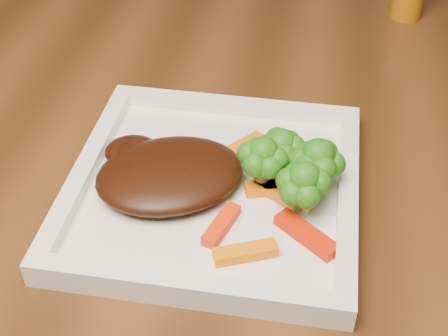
# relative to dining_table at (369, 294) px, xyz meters

# --- Properties ---
(dining_table) EXTENTS (1.60, 0.90, 0.75)m
(dining_table) POSITION_rel_dining_table_xyz_m (0.00, 0.00, 0.00)
(dining_table) COLOR #512C12
(dining_table) RESTS_ON floor
(plate) EXTENTS (0.27, 0.27, 0.01)m
(plate) POSITION_rel_dining_table_xyz_m (-0.21, -0.21, 0.38)
(plate) COLOR white
(plate) RESTS_ON dining_table
(steak) EXTENTS (0.17, 0.16, 0.03)m
(steak) POSITION_rel_dining_table_xyz_m (-0.25, -0.22, 0.40)
(steak) COLOR #321207
(steak) RESTS_ON plate
(broccoli_0) EXTENTS (0.07, 0.07, 0.07)m
(broccoli_0) POSITION_rel_dining_table_xyz_m (-0.15, -0.18, 0.42)
(broccoli_0) COLOR #2D6010
(broccoli_0) RESTS_ON plate
(broccoli_1) EXTENTS (0.06, 0.06, 0.06)m
(broccoli_1) POSITION_rel_dining_table_xyz_m (-0.11, -0.20, 0.42)
(broccoli_1) COLOR #1F6711
(broccoli_1) RESTS_ON plate
(broccoli_2) EXTENTS (0.06, 0.06, 0.06)m
(broccoli_2) POSITION_rel_dining_table_xyz_m (-0.12, -0.23, 0.42)
(broccoli_2) COLOR #2B7012
(broccoli_2) RESTS_ON plate
(broccoli_3) EXTENTS (0.06, 0.06, 0.06)m
(broccoli_3) POSITION_rel_dining_table_xyz_m (-0.16, -0.20, 0.42)
(broccoli_3) COLOR #337A14
(broccoli_3) RESTS_ON plate
(carrot_0) EXTENTS (0.06, 0.03, 0.01)m
(carrot_0) POSITION_rel_dining_table_xyz_m (-0.16, -0.29, 0.39)
(carrot_0) COLOR orange
(carrot_0) RESTS_ON plate
(carrot_1) EXTENTS (0.06, 0.05, 0.01)m
(carrot_1) POSITION_rel_dining_table_xyz_m (-0.11, -0.26, 0.39)
(carrot_1) COLOR red
(carrot_1) RESTS_ON plate
(carrot_2) EXTENTS (0.03, 0.05, 0.01)m
(carrot_2) POSITION_rel_dining_table_xyz_m (-0.19, -0.26, 0.39)
(carrot_2) COLOR red
(carrot_2) RESTS_ON plate
(carrot_3) EXTENTS (0.06, 0.03, 0.01)m
(carrot_3) POSITION_rel_dining_table_xyz_m (-0.11, -0.17, 0.39)
(carrot_3) COLOR #FA2D04
(carrot_3) RESTS_ON plate
(carrot_4) EXTENTS (0.05, 0.05, 0.01)m
(carrot_4) POSITION_rel_dining_table_xyz_m (-0.19, -0.15, 0.39)
(carrot_4) COLOR #FC6104
(carrot_4) RESTS_ON plate
(carrot_5) EXTENTS (0.06, 0.04, 0.01)m
(carrot_5) POSITION_rel_dining_table_xyz_m (-0.14, -0.22, 0.39)
(carrot_5) COLOR orange
(carrot_5) RESTS_ON plate
(carrot_6) EXTENTS (0.05, 0.03, 0.01)m
(carrot_6) POSITION_rel_dining_table_xyz_m (-0.15, -0.21, 0.39)
(carrot_6) COLOR #FF6A04
(carrot_6) RESTS_ON plate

